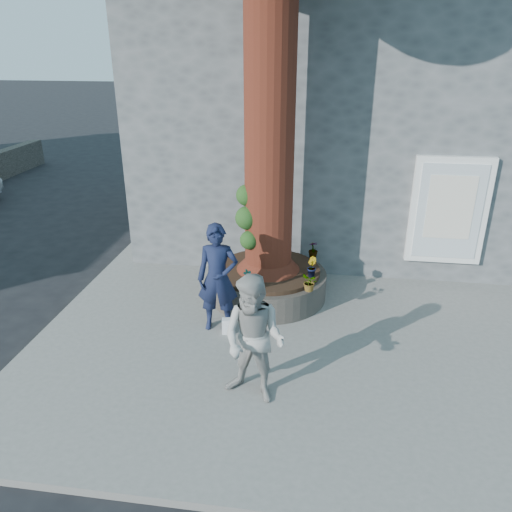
# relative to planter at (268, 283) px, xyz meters

# --- Properties ---
(ground) EXTENTS (120.00, 120.00, 0.00)m
(ground) POSITION_rel_planter_xyz_m (-0.80, -2.00, -0.41)
(ground) COLOR black
(ground) RESTS_ON ground
(pavement) EXTENTS (9.00, 8.00, 0.12)m
(pavement) POSITION_rel_planter_xyz_m (0.70, -1.00, -0.35)
(pavement) COLOR slate
(pavement) RESTS_ON ground
(yellow_line) EXTENTS (0.10, 30.00, 0.01)m
(yellow_line) POSITION_rel_planter_xyz_m (-3.85, -1.00, -0.41)
(yellow_line) COLOR yellow
(yellow_line) RESTS_ON ground
(stone_shop) EXTENTS (10.30, 8.30, 6.30)m
(stone_shop) POSITION_rel_planter_xyz_m (1.70, 5.20, 2.75)
(stone_shop) COLOR #505355
(stone_shop) RESTS_ON ground
(planter) EXTENTS (2.30, 2.30, 0.60)m
(planter) POSITION_rel_planter_xyz_m (0.00, 0.00, 0.00)
(planter) COLOR black
(planter) RESTS_ON pavement
(man) EXTENTS (0.75, 0.54, 1.94)m
(man) POSITION_rel_planter_xyz_m (-0.71, -1.32, 0.68)
(man) COLOR #131A35
(man) RESTS_ON pavement
(woman) EXTENTS (1.10, 0.97, 1.90)m
(woman) POSITION_rel_planter_xyz_m (0.18, -3.11, 0.66)
(woman) COLOR #A19F9A
(woman) RESTS_ON pavement
(shopping_bag) EXTENTS (0.22, 0.16, 0.28)m
(shopping_bag) POSITION_rel_planter_xyz_m (-0.52, -1.49, -0.15)
(shopping_bag) COLOR white
(shopping_bag) RESTS_ON pavement
(plant_a) EXTENTS (0.21, 0.22, 0.34)m
(plant_a) POSITION_rel_planter_xyz_m (-0.27, -0.85, 0.48)
(plant_a) COLOR gray
(plant_a) RESTS_ON planter
(plant_b) EXTENTS (0.25, 0.26, 0.38)m
(plant_b) POSITION_rel_planter_xyz_m (0.85, -0.22, 0.50)
(plant_b) COLOR gray
(plant_b) RESTS_ON planter
(plant_c) EXTENTS (0.25, 0.25, 0.35)m
(plant_c) POSITION_rel_planter_xyz_m (0.85, 0.69, 0.48)
(plant_c) COLOR gray
(plant_c) RESTS_ON planter
(plant_d) EXTENTS (0.37, 0.38, 0.34)m
(plant_d) POSITION_rel_planter_xyz_m (0.85, -0.85, 0.48)
(plant_d) COLOR gray
(plant_d) RESTS_ON planter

